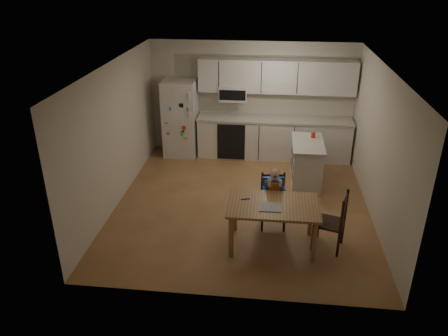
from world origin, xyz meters
The scene contains 10 objects.
room centered at (0.00, 0.48, 1.25)m, with size 4.52×5.01×2.51m.
refrigerator centered at (-1.55, 2.15, 0.85)m, with size 0.72×0.70×1.70m, color silver.
kitchen_run centered at (0.50, 2.24, 0.88)m, with size 3.37×0.62×2.15m.
kitchen_island centered at (1.19, 1.01, 0.43)m, with size 0.60×1.14×0.85m.
red_cup centered at (1.30, 1.28, 0.90)m, with size 0.09×0.09×0.11m, color red.
dining_table centered at (0.55, -1.27, 0.63)m, with size 1.36×0.87×0.73m.
napkin centered at (0.50, -1.36, 0.74)m, with size 0.32×0.27×0.01m, color #A5A5A9.
toddler_spoon centered at (0.11, -1.17, 0.74)m, with size 0.02×0.02×0.12m, color #2448AC.
chair_booster centered at (0.55, -0.65, 0.63)m, with size 0.43×0.43×1.05m.
chair_side centered at (1.49, -1.24, 0.54)m, with size 0.53×0.53×0.95m.
Camera 1 is at (0.45, -6.95, 3.97)m, focal length 35.00 mm.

